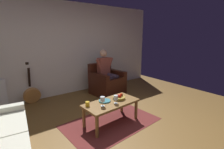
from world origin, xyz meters
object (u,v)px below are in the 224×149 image
armchair (107,83)px  fruit_bowl (119,97)px  wine_glass_near (116,98)px  wine_glass_far (103,100)px  person_seated (107,71)px  coffee_table (111,105)px  candle_jar (87,104)px  guitar (32,94)px  decorative_dish (105,101)px

armchair → fruit_bowl: size_ratio=3.61×
wine_glass_near → fruit_bowl: wine_glass_near is taller
wine_glass_far → fruit_bowl: wine_glass_far is taller
armchair → person_seated: 0.36m
coffee_table → fruit_bowl: fruit_bowl is taller
coffee_table → candle_jar: bearing=-12.4°
armchair → wine_glass_near: bearing=53.6°
candle_jar → person_seated: bearing=-135.2°
guitar → fruit_bowl: (-1.23, 1.91, 0.24)m
wine_glass_far → fruit_bowl: (-0.44, -0.08, -0.08)m
wine_glass_near → decorative_dish: 0.24m
fruit_bowl → wine_glass_near: bearing=34.5°
person_seated → coffee_table: person_seated is taller
decorative_dish → wine_glass_far: bearing=46.1°
decorative_dish → candle_jar: size_ratio=2.66×
fruit_bowl → wine_glass_far: bearing=10.5°
wine_glass_near → fruit_bowl: size_ratio=0.63×
guitar → candle_jar: bearing=107.3°
wine_glass_near → guitar: bearing=-62.7°
person_seated → fruit_bowl: size_ratio=5.15×
guitar → candle_jar: 1.94m
person_seated → wine_glass_far: (1.10, 1.46, -0.13)m
fruit_bowl → candle_jar: (0.66, -0.07, 0.00)m
wine_glass_far → decorative_dish: (-0.15, -0.15, -0.11)m
wine_glass_far → candle_jar: 0.28m
wine_glass_near → fruit_bowl: (-0.18, -0.13, -0.06)m
person_seated → decorative_dish: size_ratio=5.57×
wine_glass_near → candle_jar: size_ratio=1.81×
armchair → candle_jar: armchair is taller
fruit_bowl → decorative_dish: fruit_bowl is taller
candle_jar → wine_glass_far: bearing=145.1°
wine_glass_near → candle_jar: (0.48, -0.20, -0.06)m
candle_jar → armchair: bearing=-135.2°
coffee_table → candle_jar: candle_jar is taller
candle_jar → guitar: bearing=-72.7°
guitar → wine_glass_far: size_ratio=5.81×
armchair → person_seated: size_ratio=0.70×
armchair → guitar: 1.96m
wine_glass_near → decorative_dish: wine_glass_near is taller
person_seated → wine_glass_far: 1.83m
coffee_table → fruit_bowl: size_ratio=4.47×
wine_glass_far → decorative_dish: size_ratio=0.77×
armchair → wine_glass_near: (0.84, 1.51, 0.21)m
wine_glass_far → fruit_bowl: size_ratio=0.72×
candle_jar → wine_glass_near: bearing=157.7°
guitar → wine_glass_far: (-0.79, 1.99, 0.32)m
coffee_table → decorative_dish: decorative_dish is taller
candle_jar → coffee_table: bearing=167.6°
coffee_table → wine_glass_near: (-0.03, 0.10, 0.17)m
coffee_table → decorative_dish: bearing=-50.0°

